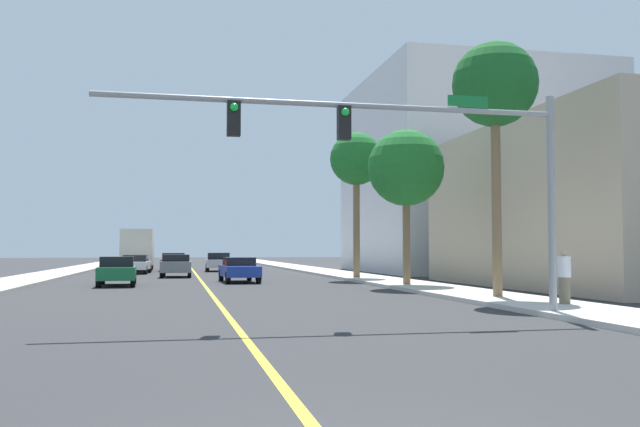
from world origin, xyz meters
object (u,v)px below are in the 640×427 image
Objects in this scene: palm_mid at (406,169)px; car_white at (136,264)px; car_blue at (239,269)px; car_red at (173,262)px; car_gray at (176,265)px; pedestrian at (564,277)px; car_silver at (218,262)px; palm_near at (495,87)px; delivery_truck at (138,249)px; traffic_signal_mast at (411,146)px; car_green at (117,271)px; palm_far at (356,161)px.

palm_mid is 1.62× the size of car_white.
car_blue is (-7.11, 6.45, -4.79)m from palm_mid.
car_red is 5.30m from car_white.
car_gray is 2.48× the size of pedestrian.
palm_mid is 17.93m from car_gray.
car_white is 0.99× the size of car_silver.
palm_near is at bearing -62.82° from car_gray.
delivery_truck is (-6.37, 20.77, 1.05)m from car_blue.
palm_mid reaches higher than traffic_signal_mast.
palm_mid reaches higher than pedestrian.
palm_near is 1.99× the size of car_white.
pedestrian reaches higher than car_green.
palm_far is at bearing -55.75° from delivery_truck.
palm_near is 34.27m from car_silver.
car_blue is at bearing -73.92° from delivery_truck.
car_green is 21.25m from car_silver.
car_gray is at bearing 71.68° from car_green.
car_silver is (3.26, 10.64, 0.01)m from car_gray.
palm_near is 1.04× the size of palm_far.
delivery_truck reaches higher than car_silver.
palm_mid is at bearing -44.37° from car_blue.
palm_near is 38.54m from delivery_truck.
car_red reaches higher than car_green.
palm_near is 2.08× the size of car_green.
palm_far is 1.04× the size of delivery_truck.
palm_mid is at bearing -69.13° from car_red.
car_blue is 18.85m from car_red.
delivery_truck is (-13.82, 35.53, -5.61)m from palm_near.
car_white is at bearing -120.99° from car_red.
car_white is at bearing -88.62° from delivery_truck.
traffic_signal_mast is 22.45m from palm_far.
palm_near is 25.47m from car_gray.
palm_near is 1.23× the size of palm_mid.
car_blue is (-6.98, -1.86, -6.23)m from palm_far.
palm_near reaches higher than car_white.
car_red is at bearing -39.56° from delivery_truck.
palm_near is 17.83m from car_blue.
car_silver is (-2.53, 38.02, -3.60)m from traffic_signal_mast.
car_silver is at bearing 93.80° from traffic_signal_mast.
palm_near is at bearing 46.62° from traffic_signal_mast.
traffic_signal_mast is 41.80m from delivery_truck.
traffic_signal_mast is 2.78× the size of car_green.
delivery_truck is 41.39m from pedestrian.
car_red reaches higher than car_white.
delivery_truck is at bearing 88.34° from car_green.
car_white is (-0.05, 16.22, -0.02)m from car_green.
car_blue is at bearing -63.57° from car_white.
car_silver is at bearing 113.41° from palm_far.
palm_far is 18.66m from car_silver.
car_white is at bearing -144.27° from car_silver.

